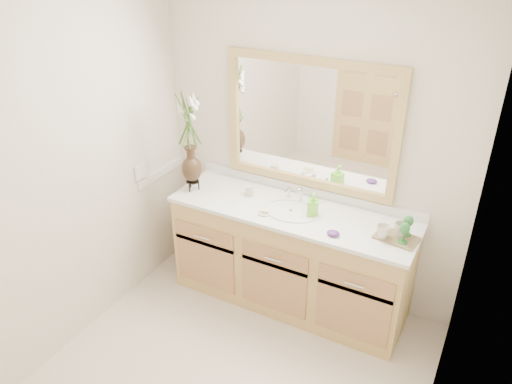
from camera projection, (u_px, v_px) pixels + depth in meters
The scene contains 18 objects.
wall_back at pixel (310, 150), 3.69m from camera, with size 2.40×0.02×2.40m, color white.
wall_left at pixel (57, 186), 3.18m from camera, with size 0.02×2.60×2.40m, color white.
wall_right at pixel (448, 305), 2.18m from camera, with size 0.02×2.60×2.40m, color white.
vanity at pixel (290, 258), 3.85m from camera, with size 1.80×0.55×0.80m.
counter at pixel (292, 212), 3.65m from camera, with size 1.84×0.57×0.03m, color white.
sink at pixel (291, 217), 3.66m from camera, with size 0.38×0.34×0.23m.
mirror at pixel (310, 125), 3.58m from camera, with size 1.32×0.04×0.97m.
switch_plate at pixel (140, 171), 3.88m from camera, with size 0.02×0.12×0.12m, color white.
flower_vase at pixel (189, 129), 3.69m from camera, with size 0.18×0.18×0.75m.
tumbler at pixel (249, 191), 3.82m from camera, with size 0.06×0.06×0.08m, color beige.
soap_dish at pixel (265, 212), 3.59m from camera, with size 0.10×0.10×0.03m.
soap_bottle at pixel (313, 205), 3.55m from camera, with size 0.07×0.07×0.16m, color #7AE936.
purple_dish at pixel (333, 233), 3.34m from camera, with size 0.09×0.07×0.03m, color #4E2571.
tray at pixel (396, 238), 3.31m from camera, with size 0.27×0.18×0.01m, color brown.
mug_left at pixel (383, 231), 3.28m from camera, with size 0.09×0.09×0.09m, color beige.
mug_right at pixel (401, 229), 3.30m from camera, with size 0.10×0.09×0.10m, color beige.
goblet_front at pixel (405, 229), 3.20m from camera, with size 0.07×0.07×0.15m.
goblet_back at pixel (408, 222), 3.28m from camera, with size 0.06×0.06×0.14m.
Camera 1 is at (1.26, -1.89, 2.67)m, focal length 35.00 mm.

